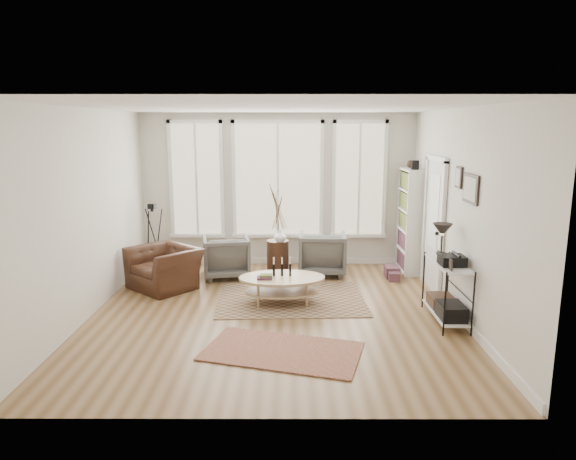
{
  "coord_description": "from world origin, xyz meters",
  "views": [
    {
      "loc": [
        0.22,
        -7.03,
        2.64
      ],
      "look_at": [
        0.2,
        0.6,
        1.1
      ],
      "focal_mm": 32.0,
      "sensor_mm": 36.0,
      "label": 1
    }
  ],
  "objects_px": {
    "bookcase": "(410,220)",
    "armchair_right": "(322,253)",
    "accent_chair": "(164,268)",
    "side_table": "(278,229)",
    "coffee_table": "(282,283)",
    "armchair_left": "(226,256)",
    "low_shelf": "(447,285)"
  },
  "relations": [
    {
      "from": "coffee_table",
      "to": "armchair_right",
      "type": "bearing_deg",
      "value": 65.62
    },
    {
      "from": "low_shelf",
      "to": "armchair_left",
      "type": "xyz_separation_m",
      "value": [
        -3.28,
        2.12,
        -0.14
      ]
    },
    {
      "from": "coffee_table",
      "to": "armchair_left",
      "type": "bearing_deg",
      "value": 125.73
    },
    {
      "from": "bookcase",
      "to": "side_table",
      "type": "relative_size",
      "value": 1.22
    },
    {
      "from": "side_table",
      "to": "armchair_left",
      "type": "bearing_deg",
      "value": -162.84
    },
    {
      "from": "side_table",
      "to": "bookcase",
      "type": "bearing_deg",
      "value": 2.91
    },
    {
      "from": "bookcase",
      "to": "coffee_table",
      "type": "xyz_separation_m",
      "value": [
        -2.33,
        -1.8,
        -0.63
      ]
    },
    {
      "from": "bookcase",
      "to": "armchair_right",
      "type": "distance_m",
      "value": 1.73
    },
    {
      "from": "bookcase",
      "to": "armchair_right",
      "type": "xyz_separation_m",
      "value": [
        -1.62,
        -0.23,
        -0.57
      ]
    },
    {
      "from": "coffee_table",
      "to": "accent_chair",
      "type": "relative_size",
      "value": 1.28
    },
    {
      "from": "armchair_left",
      "to": "accent_chair",
      "type": "xyz_separation_m",
      "value": [
        -0.95,
        -0.65,
        -0.03
      ]
    },
    {
      "from": "bookcase",
      "to": "accent_chair",
      "type": "xyz_separation_m",
      "value": [
        -4.29,
        -1.06,
        -0.61
      ]
    },
    {
      "from": "bookcase",
      "to": "armchair_left",
      "type": "relative_size",
      "value": 2.52
    },
    {
      "from": "armchair_right",
      "to": "accent_chair",
      "type": "xyz_separation_m",
      "value": [
        -2.67,
        -0.83,
        -0.05
      ]
    },
    {
      "from": "armchair_left",
      "to": "armchair_right",
      "type": "height_order",
      "value": "armchair_right"
    },
    {
      "from": "side_table",
      "to": "accent_chair",
      "type": "xyz_separation_m",
      "value": [
        -1.86,
        -0.93,
        -0.47
      ]
    },
    {
      "from": "bookcase",
      "to": "coffee_table",
      "type": "distance_m",
      "value": 3.02
    },
    {
      "from": "coffee_table",
      "to": "armchair_left",
      "type": "distance_m",
      "value": 1.72
    },
    {
      "from": "side_table",
      "to": "coffee_table",
      "type": "bearing_deg",
      "value": -86.73
    },
    {
      "from": "bookcase",
      "to": "armchair_right",
      "type": "bearing_deg",
      "value": -172.08
    },
    {
      "from": "bookcase",
      "to": "coffee_table",
      "type": "bearing_deg",
      "value": -142.3
    },
    {
      "from": "side_table",
      "to": "armchair_right",
      "type": "bearing_deg",
      "value": -7.15
    },
    {
      "from": "bookcase",
      "to": "coffee_table",
      "type": "height_order",
      "value": "bookcase"
    },
    {
      "from": "armchair_left",
      "to": "accent_chair",
      "type": "distance_m",
      "value": 1.15
    },
    {
      "from": "bookcase",
      "to": "side_table",
      "type": "distance_m",
      "value": 2.44
    },
    {
      "from": "armchair_left",
      "to": "bookcase",
      "type": "bearing_deg",
      "value": 176.76
    },
    {
      "from": "low_shelf",
      "to": "coffee_table",
      "type": "bearing_deg",
      "value": 162.54
    },
    {
      "from": "armchair_left",
      "to": "accent_chair",
      "type": "bearing_deg",
      "value": 24.31
    },
    {
      "from": "low_shelf",
      "to": "side_table",
      "type": "relative_size",
      "value": 0.78
    },
    {
      "from": "coffee_table",
      "to": "armchair_left",
      "type": "relative_size",
      "value": 1.64
    },
    {
      "from": "coffee_table",
      "to": "armchair_left",
      "type": "height_order",
      "value": "armchair_left"
    },
    {
      "from": "coffee_table",
      "to": "accent_chair",
      "type": "height_order",
      "value": "accent_chair"
    }
  ]
}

